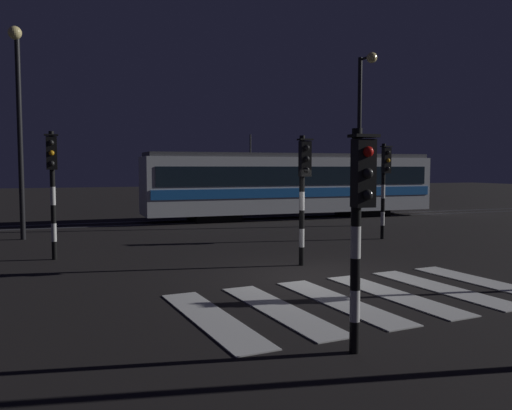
{
  "coord_description": "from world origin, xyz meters",
  "views": [
    {
      "loc": [
        -5.55,
        -10.92,
        2.56
      ],
      "look_at": [
        0.08,
        4.26,
        1.4
      ],
      "focal_mm": 36.98,
      "sensor_mm": 36.0,
      "label": 1
    }
  ],
  "objects_px": {
    "traffic_light_corner_far_left": "(52,175)",
    "street_lamp_trackside_left": "(19,109)",
    "traffic_light_kerb_mid_left": "(360,207)",
    "tram": "(292,184)",
    "traffic_light_corner_far_right": "(385,176)",
    "street_lamp_trackside_right": "(362,119)",
    "traffic_light_median_centre": "(303,180)"
  },
  "relations": [
    {
      "from": "traffic_light_corner_far_left",
      "to": "street_lamp_trackside_left",
      "type": "height_order",
      "value": "street_lamp_trackside_left"
    },
    {
      "from": "traffic_light_corner_far_left",
      "to": "traffic_light_kerb_mid_left",
      "type": "height_order",
      "value": "traffic_light_corner_far_left"
    },
    {
      "from": "street_lamp_trackside_left",
      "to": "tram",
      "type": "xyz_separation_m",
      "value": [
        12.22,
        4.18,
        -2.82
      ]
    },
    {
      "from": "traffic_light_corner_far_right",
      "to": "street_lamp_trackside_right",
      "type": "xyz_separation_m",
      "value": [
        1.42,
        3.83,
        2.38
      ]
    },
    {
      "from": "street_lamp_trackside_right",
      "to": "traffic_light_corner_far_right",
      "type": "bearing_deg",
      "value": -110.35
    },
    {
      "from": "street_lamp_trackside_left",
      "to": "street_lamp_trackside_right",
      "type": "xyz_separation_m",
      "value": [
        13.48,
        -0.3,
        0.05
      ]
    },
    {
      "from": "traffic_light_kerb_mid_left",
      "to": "street_lamp_trackside_left",
      "type": "xyz_separation_m",
      "value": [
        -5.05,
        13.92,
        2.54
      ]
    },
    {
      "from": "traffic_light_kerb_mid_left",
      "to": "street_lamp_trackside_right",
      "type": "height_order",
      "value": "street_lamp_trackside_right"
    },
    {
      "from": "traffic_light_kerb_mid_left",
      "to": "street_lamp_trackside_right",
      "type": "xyz_separation_m",
      "value": [
        8.43,
        13.62,
        2.59
      ]
    },
    {
      "from": "traffic_light_corner_far_right",
      "to": "street_lamp_trackside_right",
      "type": "bearing_deg",
      "value": 69.65
    },
    {
      "from": "traffic_light_corner_far_right",
      "to": "traffic_light_corner_far_left",
      "type": "bearing_deg",
      "value": -177.63
    },
    {
      "from": "traffic_light_corner_far_right",
      "to": "street_lamp_trackside_right",
      "type": "relative_size",
      "value": 0.47
    },
    {
      "from": "traffic_light_median_centre",
      "to": "street_lamp_trackside_right",
      "type": "relative_size",
      "value": 0.46
    },
    {
      "from": "street_lamp_trackside_left",
      "to": "street_lamp_trackside_right",
      "type": "height_order",
      "value": "street_lamp_trackside_right"
    },
    {
      "from": "traffic_light_corner_far_right",
      "to": "tram",
      "type": "relative_size",
      "value": 0.23
    },
    {
      "from": "traffic_light_kerb_mid_left",
      "to": "street_lamp_trackside_left",
      "type": "relative_size",
      "value": 0.43
    },
    {
      "from": "traffic_light_median_centre",
      "to": "traffic_light_corner_far_left",
      "type": "bearing_deg",
      "value": 152.39
    },
    {
      "from": "traffic_light_kerb_mid_left",
      "to": "tram",
      "type": "xyz_separation_m",
      "value": [
        7.17,
        18.11,
        -0.29
      ]
    },
    {
      "from": "traffic_light_corner_far_right",
      "to": "traffic_light_kerb_mid_left",
      "type": "xyz_separation_m",
      "value": [
        -7.01,
        -9.79,
        -0.21
      ]
    },
    {
      "from": "traffic_light_corner_far_left",
      "to": "traffic_light_kerb_mid_left",
      "type": "xyz_separation_m",
      "value": [
        3.96,
        -9.34,
        -0.31
      ]
    },
    {
      "from": "street_lamp_trackside_right",
      "to": "street_lamp_trackside_left",
      "type": "bearing_deg",
      "value": 178.71
    },
    {
      "from": "street_lamp_trackside_left",
      "to": "tram",
      "type": "distance_m",
      "value": 13.22
    },
    {
      "from": "street_lamp_trackside_right",
      "to": "tram",
      "type": "xyz_separation_m",
      "value": [
        -1.26,
        4.48,
        -2.88
      ]
    },
    {
      "from": "street_lamp_trackside_right",
      "to": "tram",
      "type": "height_order",
      "value": "street_lamp_trackside_right"
    },
    {
      "from": "street_lamp_trackside_left",
      "to": "tram",
      "type": "bearing_deg",
      "value": 18.88
    },
    {
      "from": "traffic_light_corner_far_left",
      "to": "traffic_light_corner_far_right",
      "type": "bearing_deg",
      "value": 2.37
    },
    {
      "from": "street_lamp_trackside_left",
      "to": "traffic_light_corner_far_right",
      "type": "bearing_deg",
      "value": -18.91
    },
    {
      "from": "traffic_light_corner_far_left",
      "to": "street_lamp_trackside_right",
      "type": "xyz_separation_m",
      "value": [
        12.39,
        4.28,
        2.28
      ]
    },
    {
      "from": "traffic_light_corner_far_right",
      "to": "traffic_light_median_centre",
      "type": "distance_m",
      "value": 6.1
    },
    {
      "from": "street_lamp_trackside_left",
      "to": "traffic_light_kerb_mid_left",
      "type": "bearing_deg",
      "value": -70.05
    },
    {
      "from": "traffic_light_corner_far_right",
      "to": "traffic_light_kerb_mid_left",
      "type": "relative_size",
      "value": 1.1
    },
    {
      "from": "traffic_light_corner_far_left",
      "to": "street_lamp_trackside_left",
      "type": "bearing_deg",
      "value": 103.36
    }
  ]
}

